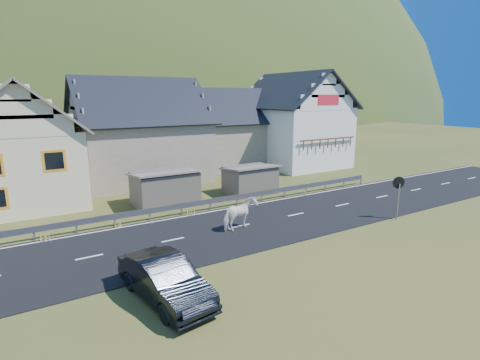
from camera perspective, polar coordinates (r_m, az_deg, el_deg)
ground at (r=21.15m, az=0.03°, el=-7.12°), size 160.00×160.00×0.00m
road at (r=21.14m, az=0.03°, el=-7.07°), size 60.00×7.00×0.04m
lane_markings at (r=21.13m, az=0.03°, el=-7.00°), size 60.00×6.60×0.01m
guardrail at (r=24.04m, az=-4.53°, el=-3.28°), size 28.10×0.09×0.75m
shed_left at (r=25.66m, az=-11.40°, el=-1.23°), size 4.30×3.30×2.40m
shed_right at (r=28.05m, az=1.53°, el=0.00°), size 3.80×2.90×2.20m
house_cream at (r=29.14m, az=-30.59°, el=5.41°), size 7.80×9.80×8.30m
house_stone_a at (r=33.43m, az=-15.09°, el=7.93°), size 10.80×9.80×8.90m
house_stone_b at (r=39.22m, az=-1.63°, el=8.43°), size 9.80×8.80×8.10m
house_white at (r=40.08m, az=8.12°, el=9.58°), size 8.80×10.80×9.70m
mountain at (r=199.46m, az=-26.56°, el=3.57°), size 440.00×280.00×260.00m
horse at (r=20.42m, az=0.01°, el=-5.19°), size 1.39×2.19×1.71m
car at (r=14.06m, az=-11.38°, el=-14.65°), size 2.30×4.87×1.54m
traffic_mirror at (r=23.78m, az=22.98°, el=-1.15°), size 0.67×0.36×2.58m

